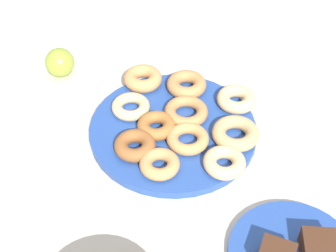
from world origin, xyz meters
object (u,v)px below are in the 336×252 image
object	(u,v)px
apple	(60,62)
donut_4	(224,162)
donut_0	(236,99)
donut_7	(187,85)
donut_6	(236,133)
brownie_near	(318,246)
donut_1	(131,107)
donut_8	(143,79)
donut_plate	(173,130)
donut_2	(160,164)
donut_3	(186,112)
donut_9	(156,126)
donut_10	(188,139)
donut_5	(135,145)

from	to	relation	value
apple	donut_4	bearing A→B (deg)	160.04
donut_0	donut_7	distance (m)	0.12
donut_6	apple	distance (m)	0.45
donut_4	brownie_near	bearing A→B (deg)	147.47
donut_1	donut_8	world-z (taller)	donut_8
donut_plate	donut_7	world-z (taller)	donut_7
donut_4	donut_7	size ratio (longest dim) A/B	0.93
donut_2	donut_3	distance (m)	0.16
donut_plate	donut_3	size ratio (longest dim) A/B	3.77
donut_2	donut_8	distance (m)	0.26
donut_plate	donut_4	xyz separation A→B (m)	(-0.13, 0.07, 0.02)
donut_0	donut_8	size ratio (longest dim) A/B	0.98
donut_7	donut_8	world-z (taller)	donut_8
donut_3	donut_9	xyz separation A→B (m)	(0.04, 0.06, 0.00)
donut_9	donut_1	bearing A→B (deg)	-26.49
donut_2	brownie_near	distance (m)	0.32
donut_9	donut_10	xyz separation A→B (m)	(-0.07, 0.01, -0.00)
apple	donut_0	bearing A→B (deg)	-176.99
donut_2	brownie_near	bearing A→B (deg)	165.88
donut_0	donut_7	bearing A→B (deg)	-4.20
donut_4	brownie_near	size ratio (longest dim) A/B	1.48
donut_4	donut_5	bearing A→B (deg)	6.29
donut_3	brownie_near	size ratio (longest dim) A/B	1.66
donut_plate	donut_10	xyz separation A→B (m)	(-0.04, 0.03, 0.02)
brownie_near	donut_3	bearing A→B (deg)	-37.09
donut_5	donut_10	world-z (taller)	donut_5
donut_plate	donut_9	bearing A→B (deg)	36.12
donut_0	donut_8	distance (m)	0.21
donut_3	donut_2	bearing A→B (deg)	90.29
donut_plate	brownie_near	xyz separation A→B (m)	(-0.32, 0.19, 0.03)
donut_0	apple	size ratio (longest dim) A/B	1.24
donut_plate	donut_1	bearing A→B (deg)	-8.44
donut_1	donut_5	bearing A→B (deg)	117.68
donut_0	donut_5	distance (m)	0.25
donut_1	donut_8	bearing A→B (deg)	-83.66
donut_4	donut_10	world-z (taller)	donut_4
donut_7	brownie_near	xyz separation A→B (m)	(-0.34, 0.32, 0.00)
donut_1	donut_3	bearing A→B (deg)	-167.48
donut_3	donut_5	xyz separation A→B (m)	(0.06, 0.13, 0.00)
donut_5	donut_7	world-z (taller)	same
donut_7	donut_9	world-z (taller)	donut_7
donut_plate	apple	world-z (taller)	apple
donut_7	donut_10	size ratio (longest dim) A/B	1.04
donut_plate	brownie_near	distance (m)	0.38
donut_0	donut_10	world-z (taller)	donut_0
brownie_near	donut_0	bearing A→B (deg)	-54.34
donut_3	donut_8	distance (m)	0.14
donut_plate	donut_0	xyz separation A→B (m)	(-0.10, -0.11, 0.02)
brownie_near	apple	bearing A→B (deg)	-24.08
donut_3	donut_7	distance (m)	0.09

